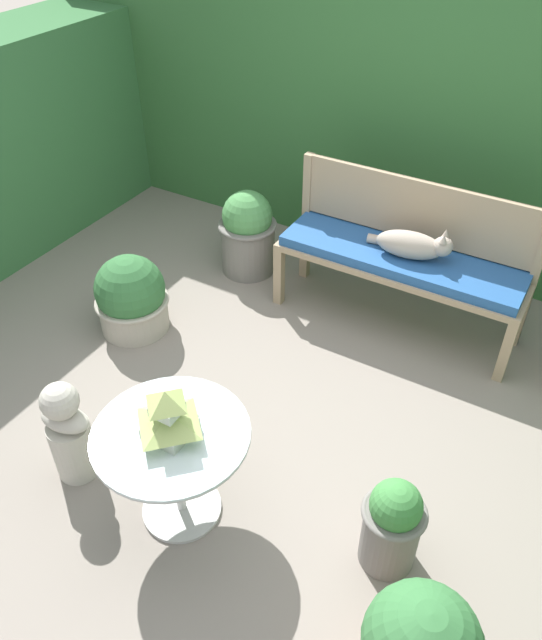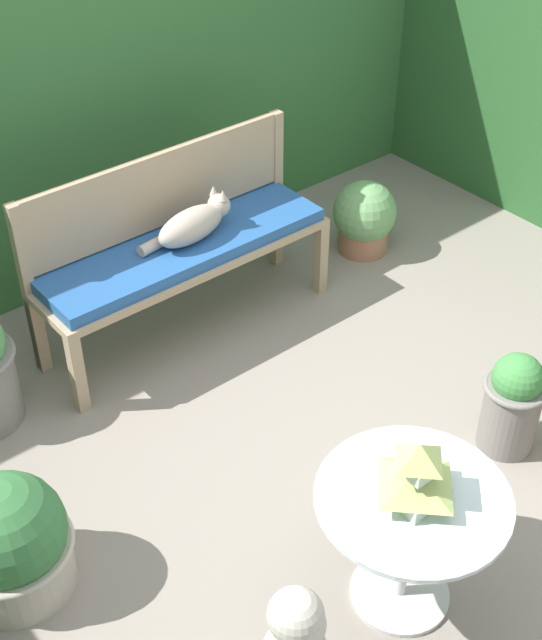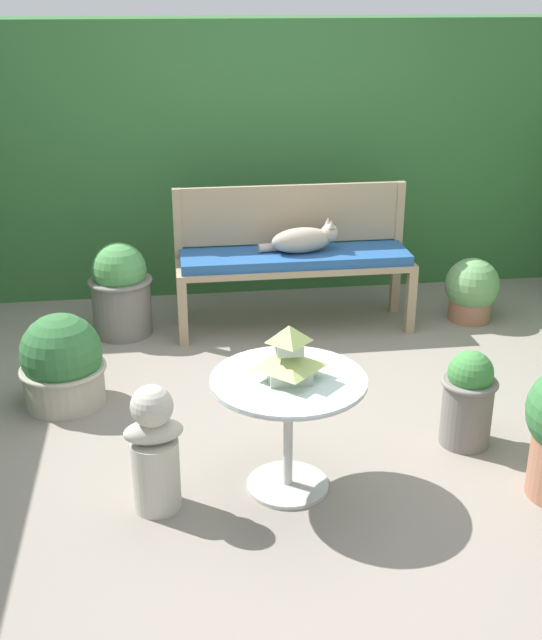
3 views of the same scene
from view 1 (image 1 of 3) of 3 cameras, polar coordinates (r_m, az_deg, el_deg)
ground at (r=3.58m, az=1.02°, el=-9.70°), size 30.00×30.00×0.00m
foliage_hedge_back at (r=4.85m, az=15.46°, el=17.32°), size 6.40×0.76×2.01m
garden_bench at (r=4.07m, az=11.70°, el=5.03°), size 1.61×0.45×0.55m
bench_backrest at (r=4.12m, az=13.14°, el=9.04°), size 1.61×0.06×0.96m
cat at (r=3.97m, az=12.82°, el=6.73°), size 0.55×0.23×0.22m
patio_table at (r=2.92m, az=-8.92°, el=-11.69°), size 0.71×0.71×0.58m
pagoda_birdhouse at (r=2.75m, az=-9.39°, el=-8.62°), size 0.26×0.26×0.26m
garden_bust at (r=3.32m, az=-17.98°, el=-9.76°), size 0.28×0.22×0.61m
potted_plant_patio_mid at (r=2.94m, az=11.01°, el=-17.85°), size 0.29×0.29×0.52m
potted_plant_hedge_corner at (r=4.17m, az=-12.66°, el=2.03°), size 0.49×0.49×0.54m
potted_plant_bench_left at (r=4.61m, az=-2.15°, el=7.96°), size 0.43×0.43×0.64m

